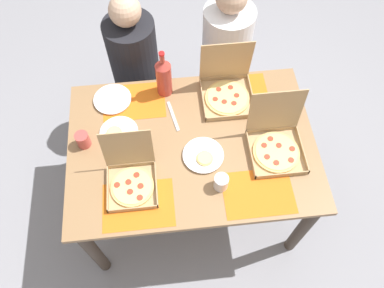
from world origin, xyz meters
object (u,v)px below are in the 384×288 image
object	(u,v)px
plate_far_right	(119,133)
soda_bottle	(164,77)
diner_left_seat	(137,75)
plate_far_left	(203,156)
pizza_box_edge_far	(131,178)
cup_clear_right	(83,140)
cup_spare	(221,182)
plate_near_right	(113,99)
pizza_box_center	(227,90)
pizza_box_corner_left	(276,143)
diner_right_seat	(224,66)

from	to	relation	value
plate_far_right	soda_bottle	world-z (taller)	soda_bottle
diner_left_seat	plate_far_left	bearing A→B (deg)	-66.33
pizza_box_edge_far	plate_far_right	distance (m)	0.31
plate_far_left	cup_clear_right	xyz separation A→B (m)	(-0.64, 0.15, 0.04)
diner_left_seat	soda_bottle	bearing A→B (deg)	-62.32
cup_clear_right	cup_spare	world-z (taller)	cup_clear_right
plate_far_right	cup_clear_right	world-z (taller)	cup_clear_right
pizza_box_edge_far	soda_bottle	xyz separation A→B (m)	(0.21, 0.57, 0.09)
plate_near_right	diner_left_seat	distance (m)	0.48
plate_far_right	pizza_box_center	bearing A→B (deg)	17.64
plate_near_right	diner_left_seat	bearing A→B (deg)	72.07
pizza_box_center	pizza_box_edge_far	size ratio (longest dim) A/B	1.14
pizza_box_edge_far	cup_spare	bearing A→B (deg)	-8.77
cup_clear_right	diner_left_seat	xyz separation A→B (m)	(0.28, 0.67, -0.29)
cup_clear_right	diner_left_seat	distance (m)	0.78
pizza_box_center	cup_spare	distance (m)	0.59
pizza_box_center	plate_near_right	world-z (taller)	pizza_box_center
pizza_box_corner_left	plate_far_right	size ratio (longest dim) A/B	1.50
cup_spare	plate_far_right	bearing A→B (deg)	144.17
plate_far_right	diner_right_seat	bearing A→B (deg)	41.48
cup_clear_right	cup_spare	size ratio (longest dim) A/B	1.02
plate_far_left	diner_right_seat	size ratio (longest dim) A/B	0.18
plate_far_left	diner_left_seat	world-z (taller)	diner_left_seat
pizza_box_edge_far	diner_right_seat	size ratio (longest dim) A/B	0.24
cup_spare	pizza_box_edge_far	bearing A→B (deg)	171.23
plate_far_right	diner_left_seat	xyz separation A→B (m)	(0.09, 0.62, -0.25)
cup_clear_right	cup_spare	bearing A→B (deg)	-24.89
cup_spare	cup_clear_right	bearing A→B (deg)	155.11
plate_near_right	diner_right_seat	size ratio (longest dim) A/B	0.18
pizza_box_center	cup_clear_right	bearing A→B (deg)	-163.10
soda_bottle	cup_clear_right	distance (m)	0.57
pizza_box_edge_far	soda_bottle	world-z (taller)	soda_bottle
plate_near_right	pizza_box_center	bearing A→B (deg)	-2.74
plate_far_right	soda_bottle	xyz separation A→B (m)	(0.28, 0.27, 0.12)
plate_far_right	cup_spare	size ratio (longest dim) A/B	2.40
plate_far_left	plate_far_right	size ratio (longest dim) A/B	1.04
plate_far_left	soda_bottle	bearing A→B (deg)	110.44
plate_far_left	cup_clear_right	size ratio (longest dim) A/B	2.44
plate_near_right	diner_right_seat	xyz separation A→B (m)	(0.74, 0.39, -0.23)
diner_right_seat	diner_left_seat	bearing A→B (deg)	180.00
plate_far_right	soda_bottle	distance (m)	0.41
soda_bottle	diner_right_seat	distance (m)	0.66
plate_far_left	soda_bottle	size ratio (longest dim) A/B	0.69
plate_far_left	plate_near_right	xyz separation A→B (m)	(-0.48, 0.43, -0.00)
plate_near_right	diner_right_seat	world-z (taller)	diner_right_seat
pizza_box_corner_left	plate_far_left	distance (m)	0.40
pizza_box_center	cup_clear_right	xyz separation A→B (m)	(-0.82, -0.25, -0.00)
plate_far_left	cup_spare	xyz separation A→B (m)	(0.07, -0.18, 0.04)
plate_far_left	pizza_box_edge_far	bearing A→B (deg)	-163.94
soda_bottle	cup_clear_right	bearing A→B (deg)	-145.70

